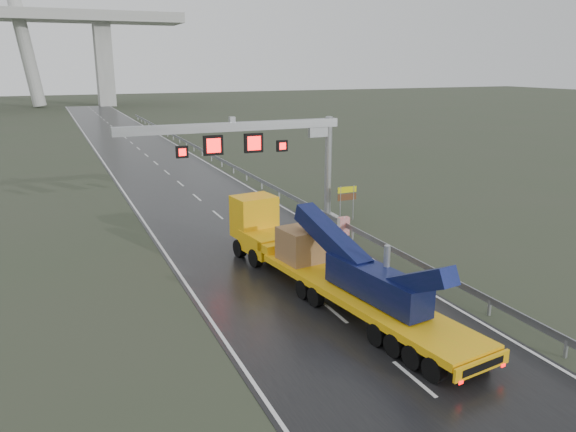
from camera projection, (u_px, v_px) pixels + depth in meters
name	position (u px, v px, depth m)	size (l,w,h in m)	color
ground	(383.00, 353.00, 21.38)	(400.00, 400.00, 0.00)	#313A28
road	(167.00, 172.00, 56.79)	(11.00, 200.00, 0.02)	black
guardrail	(258.00, 179.00, 50.10)	(0.20, 140.00, 1.40)	gray
sign_gantry	(263.00, 144.00, 36.64)	(14.90, 1.20, 7.42)	#A3A49F
heavy_haul_truck	(315.00, 257.00, 27.19)	(4.83, 17.61, 4.10)	#FFAA0E
exit_sign_pair	(347.00, 196.00, 39.00)	(1.45, 0.08, 2.48)	gray
striped_barrier	(343.00, 226.00, 35.92)	(0.71, 0.38, 1.20)	red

